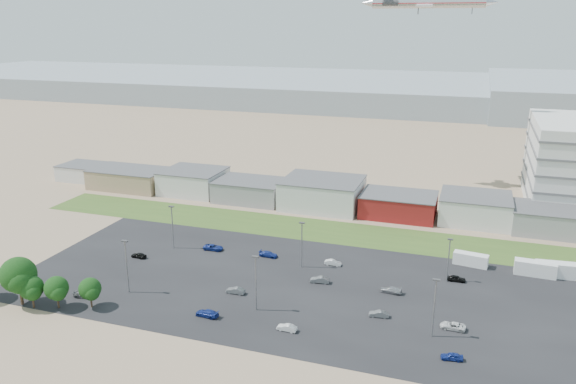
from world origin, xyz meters
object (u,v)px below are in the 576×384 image
at_px(parked_car_6, 268,254).
at_px(parked_car_7, 320,280).
at_px(parked_car_3, 207,313).
at_px(parked_car_8, 457,278).
at_px(parked_car_11, 333,263).
at_px(parked_car_13, 287,328).
at_px(parked_car_12, 391,290).
at_px(parked_car_1, 379,314).
at_px(airliner, 428,3).
at_px(parked_car_5, 139,255).
at_px(parked_car_2, 452,356).
at_px(parked_car_4, 236,291).
at_px(parked_car_10, 83,295).
at_px(parked_car_0, 453,326).
at_px(box_trailer_a, 471,259).
at_px(parked_car_9, 213,247).

bearing_deg(parked_car_6, parked_car_7, -118.41).
height_order(parked_car_3, parked_car_8, parked_car_3).
relative_size(parked_car_11, parked_car_13, 1.03).
bearing_deg(parked_car_12, parked_car_7, -82.42).
bearing_deg(parked_car_12, parked_car_3, -49.61).
height_order(parked_car_1, parked_car_13, parked_car_1).
relative_size(airliner, parked_car_8, 10.88).
distance_m(parked_car_8, parked_car_12, 15.34).
relative_size(parked_car_5, parked_car_6, 0.83).
distance_m(parked_car_7, parked_car_13, 19.89).
xyz_separation_m(parked_car_1, parked_car_2, (13.28, -9.79, 0.00)).
distance_m(parked_car_4, parked_car_13, 17.24).
xyz_separation_m(airliner, parked_car_10, (-52.44, -100.24, -56.30)).
relative_size(parked_car_10, parked_car_13, 1.06).
relative_size(parked_car_0, parked_car_7, 1.09).
xyz_separation_m(airliner, parked_car_4, (-25.00, -89.28, -56.22)).
height_order(box_trailer_a, parked_car_8, box_trailer_a).
distance_m(parked_car_4, parked_car_12, 30.62).
relative_size(box_trailer_a, parked_car_11, 1.98).
height_order(parked_car_4, parked_car_11, parked_car_4).
height_order(parked_car_2, parked_car_10, parked_car_2).
distance_m(box_trailer_a, parked_car_4, 52.18).
distance_m(airliner, parked_car_5, 111.33).
relative_size(parked_car_1, parked_car_7, 0.90).
relative_size(parked_car_7, parked_car_9, 0.85).
height_order(parked_car_6, parked_car_8, parked_car_8).
bearing_deg(parked_car_3, parked_car_4, 177.42).
bearing_deg(parked_car_12, parked_car_1, 3.52).
bearing_deg(parked_car_0, parked_car_4, -87.47).
distance_m(parked_car_5, parked_car_12, 56.82).
relative_size(parked_car_9, parked_car_10, 1.24).
distance_m(parked_car_4, parked_car_11, 24.32).
distance_m(parked_car_0, parked_car_8, 19.76).
relative_size(parked_car_4, parked_car_8, 1.03).
relative_size(parked_car_1, parked_car_2, 1.03).
xyz_separation_m(parked_car_8, parked_car_12, (-12.10, -9.43, -0.01)).
distance_m(parked_car_6, parked_car_7, 17.27).
bearing_deg(parked_car_4, parked_car_3, -7.56).
bearing_deg(parked_car_4, parked_car_10, -68.48).
bearing_deg(parked_car_6, parked_car_2, -121.32).
height_order(box_trailer_a, parked_car_13, box_trailer_a).
bearing_deg(parked_car_10, parked_car_12, -77.35).
xyz_separation_m(parked_car_1, parked_car_13, (-14.26, -9.83, -0.00)).
bearing_deg(parked_car_1, parked_car_6, -131.29).
bearing_deg(parked_car_1, airliner, 174.69).
bearing_deg(parked_car_13, parked_car_0, 112.78).
height_order(parked_car_6, parked_car_11, parked_car_6).
xyz_separation_m(parked_car_6, parked_car_8, (41.22, 0.53, 0.00)).
xyz_separation_m(parked_car_4, parked_car_6, (-0.22, 18.99, 0.00)).
bearing_deg(parked_car_6, parked_car_10, 141.11).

